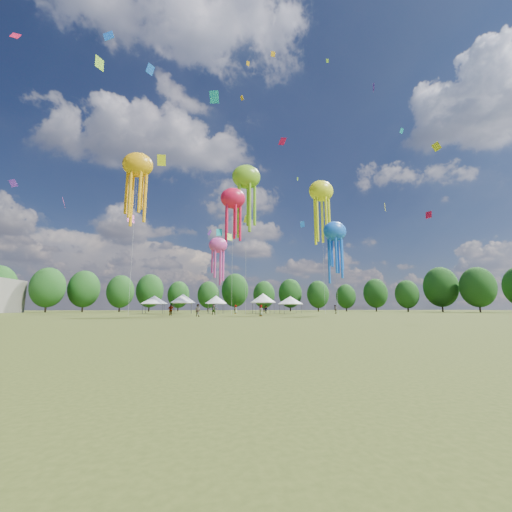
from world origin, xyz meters
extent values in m
plane|color=#384416|center=(0.00, 0.00, 0.00)|extent=(300.00, 300.00, 0.00)
imported|color=gray|center=(-8.43, 30.14, 0.85)|extent=(1.04, 1.02, 1.69)
imported|color=gray|center=(-0.66, 51.48, 0.90)|extent=(0.64, 0.92, 1.80)
imported|color=gray|center=(19.14, 47.22, 0.88)|extent=(0.88, 1.01, 1.77)
imported|color=gray|center=(6.89, 56.93, 0.88)|extent=(1.19, 0.76, 1.75)
imported|color=gray|center=(-12.54, 37.94, 0.90)|extent=(1.08, 0.51, 1.79)
imported|color=gray|center=(-5.52, 44.49, 0.93)|extent=(1.80, 0.82, 1.87)
imported|color=gray|center=(-13.18, 44.87, 0.81)|extent=(0.59, 0.70, 1.63)
imported|color=gray|center=(0.65, 31.97, 0.82)|extent=(0.72, 0.91, 1.63)
cylinder|color=#47474C|center=(-19.12, 53.23, 0.97)|extent=(0.08, 0.08, 1.93)
cylinder|color=#47474C|center=(-19.12, 57.05, 0.97)|extent=(0.08, 0.08, 1.93)
cylinder|color=#47474C|center=(-15.30, 53.23, 0.97)|extent=(0.08, 0.08, 1.93)
cylinder|color=#47474C|center=(-15.30, 57.05, 0.97)|extent=(0.08, 0.08, 1.93)
cube|color=white|center=(-17.21, 55.14, 1.98)|extent=(4.22, 4.22, 0.10)
cone|color=white|center=(-17.21, 55.14, 2.86)|extent=(5.48, 5.48, 1.66)
cylinder|color=#47474C|center=(-13.11, 51.58, 1.06)|extent=(0.08, 0.08, 2.12)
cylinder|color=#47474C|center=(-13.11, 55.09, 1.06)|extent=(0.08, 0.08, 2.12)
cylinder|color=#47474C|center=(-9.60, 51.58, 1.06)|extent=(0.08, 0.08, 2.12)
cylinder|color=#47474C|center=(-9.60, 55.09, 1.06)|extent=(0.08, 0.08, 2.12)
cube|color=white|center=(-11.35, 53.33, 2.17)|extent=(3.91, 3.91, 0.10)
cone|color=white|center=(-11.35, 53.33, 3.12)|extent=(5.08, 5.08, 1.81)
cylinder|color=#47474C|center=(-6.13, 52.72, 1.00)|extent=(0.08, 0.08, 2.00)
cylinder|color=#47474C|center=(-6.13, 55.91, 1.00)|extent=(0.08, 0.08, 2.00)
cylinder|color=#47474C|center=(-2.94, 52.72, 1.00)|extent=(0.08, 0.08, 2.00)
cylinder|color=#47474C|center=(-2.94, 55.91, 1.00)|extent=(0.08, 0.08, 2.00)
cube|color=white|center=(-4.54, 54.32, 2.05)|extent=(3.59, 3.59, 0.10)
cone|color=white|center=(-4.54, 54.32, 2.95)|extent=(4.67, 4.67, 1.71)
cylinder|color=#47474C|center=(3.18, 49.42, 1.10)|extent=(0.08, 0.08, 2.20)
cylinder|color=#47474C|center=(3.18, 53.19, 1.10)|extent=(0.08, 0.08, 2.20)
cylinder|color=#47474C|center=(6.95, 49.42, 1.10)|extent=(0.08, 0.08, 2.20)
cylinder|color=#47474C|center=(6.95, 53.19, 1.10)|extent=(0.08, 0.08, 2.20)
cube|color=white|center=(5.06, 51.31, 2.25)|extent=(4.17, 4.17, 0.10)
cone|color=white|center=(5.06, 51.31, 3.24)|extent=(5.42, 5.42, 1.88)
cylinder|color=#47474C|center=(9.21, 49.97, 0.96)|extent=(0.08, 0.08, 1.91)
cylinder|color=#47474C|center=(9.21, 53.75, 0.96)|extent=(0.08, 0.08, 1.91)
cylinder|color=#47474C|center=(12.99, 49.97, 0.96)|extent=(0.08, 0.08, 1.91)
cylinder|color=#47474C|center=(12.99, 53.75, 0.96)|extent=(0.08, 0.08, 1.91)
cube|color=white|center=(11.10, 51.86, 1.96)|extent=(4.17, 4.17, 0.10)
cone|color=white|center=(11.10, 51.86, 2.83)|extent=(5.42, 5.42, 1.64)
ellipsoid|color=#EF153E|center=(-2.86, 39.06, 20.16)|extent=(4.36, 3.05, 3.71)
cylinder|color=beige|center=(-2.86, 39.06, 10.08)|extent=(0.03, 0.03, 20.16)
ellipsoid|color=#7AC01F|center=(0.23, 44.00, 26.47)|extent=(5.59, 3.91, 4.75)
cylinder|color=beige|center=(0.23, 44.00, 13.23)|extent=(0.03, 0.03, 26.47)
ellipsoid|color=blue|center=(13.73, 34.30, 13.80)|extent=(3.93, 2.75, 3.34)
cylinder|color=beige|center=(13.73, 34.30, 6.90)|extent=(0.03, 0.03, 13.80)
ellipsoid|color=#FBAE0F|center=(-18.83, 38.07, 24.51)|extent=(4.88, 3.42, 4.15)
cylinder|color=beige|center=(-18.83, 38.07, 12.26)|extent=(0.03, 0.03, 24.51)
ellipsoid|color=#E042A0|center=(-5.71, 32.53, 10.40)|extent=(2.76, 1.93, 2.34)
cylinder|color=beige|center=(-5.71, 32.53, 5.20)|extent=(0.03, 0.03, 10.40)
ellipsoid|color=#F8FF1A|center=(17.59, 48.59, 26.55)|extent=(5.52, 3.86, 4.69)
cylinder|color=beige|center=(17.59, 48.59, 13.27)|extent=(0.03, 0.03, 26.55)
cube|color=#EF153E|center=(-37.38, 35.03, 42.74)|extent=(1.20, 0.79, 1.44)
cube|color=#FBAE0F|center=(2.25, 29.60, 41.30)|extent=(0.77, 0.14, 0.96)
cube|color=#F8FF1A|center=(3.32, 62.01, 23.13)|extent=(1.85, 1.01, 2.11)
cube|color=#7AC01F|center=(15.82, 59.19, 33.66)|extent=(0.50, 0.69, 0.93)
cube|color=blue|center=(-16.85, 32.76, 38.19)|extent=(1.32, 1.07, 1.52)
cube|color=#19BDD9|center=(-4.72, 45.40, 15.47)|extent=(1.11, 0.33, 1.41)
cube|color=purple|center=(27.61, 41.84, 48.25)|extent=(0.55, 1.49, 1.83)
cube|color=#FBAE0F|center=(0.29, 51.54, 48.92)|extent=(0.77, 0.89, 1.06)
cube|color=#F8FF1A|center=(23.84, 22.10, 23.53)|extent=(0.82, 1.04, 1.45)
cube|color=#7AC01F|center=(-23.73, 31.11, 36.78)|extent=(0.92, 1.23, 1.91)
cube|color=blue|center=(-19.95, 22.05, 33.42)|extent=(1.55, 0.80, 1.84)
cube|color=#19BDD9|center=(-6.84, 31.44, 33.80)|extent=(1.58, 1.04, 1.71)
cube|color=#E042A0|center=(-24.60, 63.13, 22.25)|extent=(1.89, 1.97, 2.44)
cube|color=purple|center=(-35.54, 35.98, 19.23)|extent=(1.07, 0.61, 1.19)
cube|color=#EF153E|center=(10.73, 54.81, 41.04)|extent=(1.87, 1.15, 2.41)
cube|color=#F8FF1A|center=(40.38, 59.89, 27.90)|extent=(1.42, 1.76, 2.58)
cube|color=#7AC01F|center=(19.69, 47.19, 58.00)|extent=(0.72, 0.30, 0.88)
cube|color=blue|center=(19.71, 67.48, 24.11)|extent=(1.59, 0.69, 1.84)
cube|color=#19BDD9|center=(25.17, 30.80, 31.23)|extent=(0.85, 0.49, 0.89)
cube|color=#E042A0|center=(-34.10, 49.92, 21.04)|extent=(0.93, 1.36, 1.84)
cube|color=purple|center=(-6.23, 53.76, 17.32)|extent=(1.01, 0.92, 1.34)
cube|color=#EF153E|center=(33.12, 35.75, 18.17)|extent=(0.80, 1.13, 1.38)
cube|color=#FBAE0F|center=(1.64, 51.42, 58.00)|extent=(0.80, 0.52, 0.98)
cube|color=#F8FF1A|center=(-13.05, 21.60, 17.90)|extent=(0.92, 0.90, 1.27)
cube|color=#7AC01F|center=(-1.97, 54.42, 16.71)|extent=(1.51, 1.42, 1.93)
cylinder|color=#38281C|center=(-47.17, 78.19, 1.68)|extent=(0.44, 0.44, 3.36)
ellipsoid|color=#1D4A18|center=(-47.17, 78.19, 6.51)|extent=(8.40, 8.40, 10.51)
cylinder|color=#38281C|center=(-40.68, 85.49, 1.71)|extent=(0.44, 0.44, 3.41)
ellipsoid|color=#1D4A18|center=(-40.68, 85.49, 6.61)|extent=(8.53, 8.53, 10.66)
cylinder|color=#38281C|center=(-30.60, 85.02, 1.53)|extent=(0.44, 0.44, 3.07)
ellipsoid|color=#1D4A18|center=(-30.60, 85.02, 5.94)|extent=(7.66, 7.66, 9.58)
cylinder|color=#38281C|center=(-23.51, 93.33, 1.72)|extent=(0.44, 0.44, 3.43)
ellipsoid|color=#1D4A18|center=(-23.51, 93.33, 6.65)|extent=(8.58, 8.58, 10.73)
cylinder|color=#38281C|center=(-14.76, 98.96, 1.47)|extent=(0.44, 0.44, 2.95)
ellipsoid|color=#1D4A18|center=(-14.76, 98.96, 5.71)|extent=(7.37, 7.37, 9.21)
cylinder|color=#38281C|center=(-4.70, 95.06, 1.45)|extent=(0.44, 0.44, 2.89)
ellipsoid|color=#1D4A18|center=(-4.70, 95.06, 5.61)|extent=(7.23, 7.23, 9.04)
cylinder|color=#38281C|center=(4.91, 99.49, 1.92)|extent=(0.44, 0.44, 3.84)
ellipsoid|color=#1D4A18|center=(4.91, 99.49, 7.44)|extent=(9.60, 9.60, 11.99)
cylinder|color=#38281C|center=(13.19, 88.44, 1.42)|extent=(0.44, 0.44, 2.84)
ellipsoid|color=#1D4A18|center=(13.19, 88.44, 5.51)|extent=(7.11, 7.11, 8.89)
cylinder|color=#38281C|center=(22.93, 91.04, 1.58)|extent=(0.44, 0.44, 3.16)
ellipsoid|color=#1D4A18|center=(22.93, 91.04, 6.13)|extent=(7.91, 7.91, 9.88)
cylinder|color=#38281C|center=(30.69, 85.29, 1.44)|extent=(0.44, 0.44, 2.88)
ellipsoid|color=#1D4A18|center=(30.69, 85.29, 5.59)|extent=(7.21, 7.21, 9.01)
cylinder|color=#38281C|center=(41.52, 87.24, 1.31)|extent=(0.44, 0.44, 2.63)
ellipsoid|color=#1D4A18|center=(41.52, 87.24, 5.09)|extent=(6.57, 6.57, 8.22)
cylinder|color=#38281C|center=(50.52, 83.73, 1.56)|extent=(0.44, 0.44, 3.13)
ellipsoid|color=#1D4A18|center=(50.52, 83.73, 6.06)|extent=(7.81, 7.81, 9.77)
cylinder|color=#38281C|center=(53.64, 71.81, 1.36)|extent=(0.44, 0.44, 2.72)
ellipsoid|color=#1D4A18|center=(53.64, 71.81, 5.27)|extent=(6.80, 6.80, 8.50)
cylinder|color=#38281C|center=(62.96, 68.92, 1.90)|extent=(0.44, 0.44, 3.81)
ellipsoid|color=#1D4A18|center=(62.96, 68.92, 7.38)|extent=(9.52, 9.52, 11.90)
cylinder|color=#38281C|center=(66.57, 59.80, 1.76)|extent=(0.44, 0.44, 3.51)
ellipsoid|color=#1D4A18|center=(66.57, 59.80, 6.80)|extent=(8.78, 8.78, 10.97)
camera|label=1|loc=(-8.65, -13.71, 1.20)|focal=22.17mm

